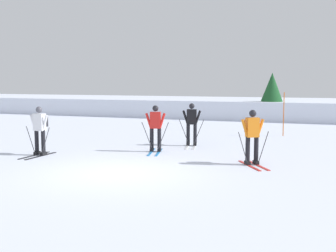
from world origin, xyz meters
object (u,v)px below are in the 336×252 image
skier_black (192,122)px  trail_marker_pole (284,114)px  skier_red (155,127)px  skier_white (40,128)px  skier_orange (252,134)px  conifer_far_left (272,90)px

skier_black → trail_marker_pole: 5.44m
skier_red → skier_white: bearing=-149.6°
trail_marker_pole → skier_white: bearing=-132.0°
skier_red → skier_white: (-3.51, -2.06, 0.04)m
skier_orange → skier_red: 3.88m
skier_orange → skier_black: (-2.89, 3.06, -0.00)m
trail_marker_pole → conifer_far_left: 8.22m
skier_orange → conifer_far_left: size_ratio=0.54×
skier_black → skier_red: 2.04m
skier_black → skier_white: bearing=-137.8°
skier_orange → trail_marker_pole: 7.48m
trail_marker_pole → conifer_far_left: (-1.47, 8.03, 0.95)m
skier_red → skier_white: size_ratio=1.00×
skier_black → skier_white: same height
skier_red → trail_marker_pole: size_ratio=0.83×
skier_black → skier_white: (-4.32, -3.93, 0.00)m
skier_white → skier_black: bearing=42.2°
skier_red → skier_white: 4.07m
skier_white → trail_marker_pole: trail_marker_pole is taller
skier_black → conifer_far_left: 12.61m
skier_orange → trail_marker_pole: bearing=87.8°
skier_black → skier_red: (-0.81, -1.87, -0.04)m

